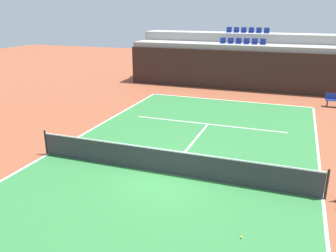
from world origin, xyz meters
name	(u,v)px	position (x,y,z in m)	size (l,w,h in m)	color
ground_plane	(167,174)	(0.00, 0.00, 0.00)	(80.00, 80.00, 0.00)	brown
court_surface	(167,174)	(0.00, 0.00, 0.01)	(11.00, 24.00, 0.01)	#2D7238
baseline_far	(228,100)	(0.00, 11.95, 0.01)	(11.00, 0.10, 0.00)	white
sideline_left	(48,154)	(-5.45, 0.00, 0.01)	(0.10, 24.00, 0.00)	white
sideline_right	(323,199)	(5.45, 0.00, 0.01)	(0.10, 24.00, 0.00)	white
service_line_far	(208,124)	(0.00, 6.40, 0.01)	(8.26, 0.10, 0.00)	white
centre_service_line	(191,144)	(0.00, 3.20, 0.01)	(0.10, 6.40, 0.00)	white
back_wall	(238,71)	(0.00, 15.52, 1.49)	(17.51, 0.30, 2.98)	black
stands_tier_lower	(241,66)	(0.00, 16.87, 1.67)	(17.51, 2.40, 3.34)	#9E9E99
stands_tier_upper	(245,57)	(0.00, 19.27, 2.02)	(17.51, 2.40, 4.05)	#9E9E99
seating_row_lower	(242,42)	(0.00, 16.96, 3.47)	(3.54, 0.44, 0.44)	navy
seating_row_upper	(247,31)	(0.00, 19.36, 4.17)	(3.54, 0.44, 0.44)	navy
tennis_net	(167,161)	(0.00, 0.00, 0.51)	(11.08, 0.08, 1.07)	black
tennis_ball_1	(241,237)	(3.26, -3.02, 0.04)	(0.07, 0.07, 0.07)	#CCE033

